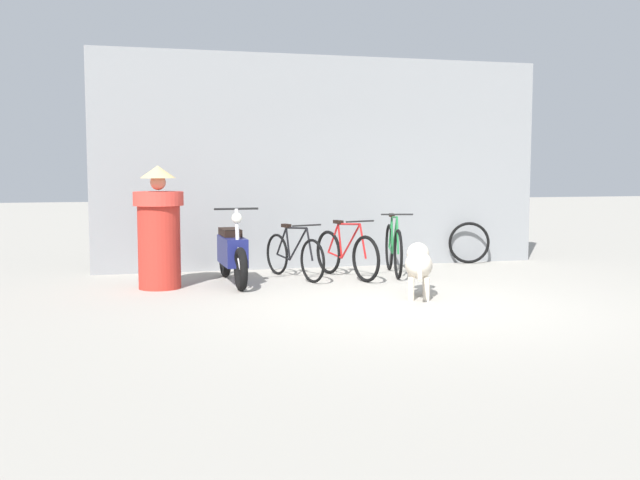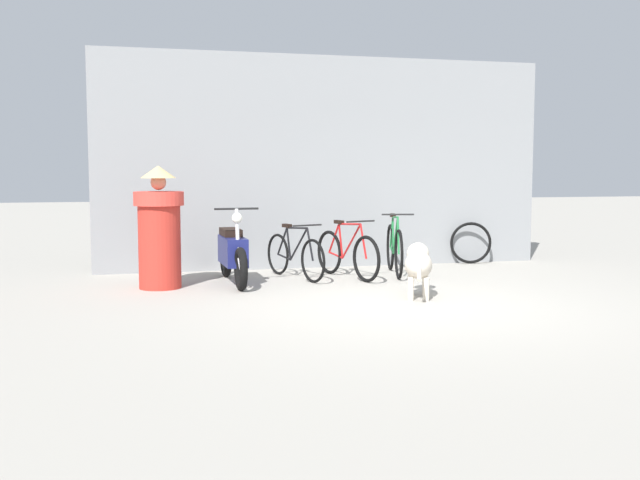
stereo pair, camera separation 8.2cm
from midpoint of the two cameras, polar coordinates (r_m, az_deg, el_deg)
The scene contains 9 objects.
ground_plane at distance 8.63m, azimuth 6.47°, elevation -4.99°, with size 60.00×60.00×0.00m, color #9E998E.
shop_wall_back at distance 11.94m, azimuth 0.16°, elevation 5.93°, with size 7.21×0.20×3.33m.
bicycle_0 at distance 10.66m, azimuth -2.21°, elevation -1.18°, with size 0.59×1.52×0.80m.
bicycle_1 at distance 10.73m, azimuth 1.80°, elevation -1.06°, with size 0.57×1.58×0.85m.
bicycle_2 at distance 11.13m, azimuth 5.41°, elevation -0.67°, with size 0.52×1.67×0.92m.
motorcycle at distance 10.25m, azimuth -6.93°, elevation -0.99°, with size 0.58×1.86×1.05m.
stray_dog at distance 9.20m, azimuth 7.26°, elevation -1.78°, with size 0.60×1.14×0.64m.
person_in_robes at distance 9.96m, azimuth -12.40°, elevation 0.87°, with size 0.86×0.86×1.60m.
spare_tire_left at distance 12.61m, azimuth 11.11°, elevation -0.21°, with size 0.68×0.21×0.69m.
Camera 1 is at (-3.16, -7.89, 1.55)m, focal length 42.00 mm.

